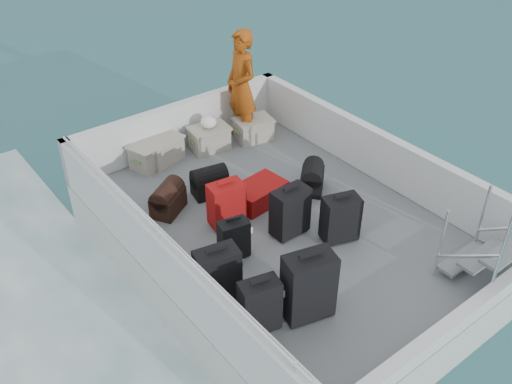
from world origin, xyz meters
The scene contains 22 objects.
ground centered at (0.00, 0.00, 0.00)m, with size 160.00×160.00×0.00m, color #164C4E.
ferry_hull centered at (0.00, 0.00, 0.30)m, with size 3.60×5.00×0.60m, color silver.
deck centered at (0.00, 0.00, 0.61)m, with size 3.30×4.70×0.02m, color slate.
deck_fittings centered at (0.35, -0.32, 0.99)m, with size 3.60×5.00×0.90m.
suitcase_0 centered at (-1.31, -1.21, 0.93)m, with size 0.40×0.23×0.62m, color black.
suitcase_1 centered at (-1.40, -0.63, 0.96)m, with size 0.45×0.26×0.68m, color black.
suitcase_2 centered at (-0.86, -0.16, 0.87)m, with size 0.34×0.20×0.50m, color black.
suitcase_3 centered at (-0.80, -1.36, 1.01)m, with size 0.51×0.30×0.77m, color black.
suitcase_5 centered at (-0.57, 0.39, 0.92)m, with size 0.43×0.26×0.60m, color maroon.
suitcase_6 centered at (0.33, -0.69, 0.92)m, with size 0.43×0.26×0.60m, color black.
suitcase_7 centered at (-0.07, -0.23, 0.94)m, with size 0.45×0.26×0.64m, color black.
suitcase_8 centered at (0.04, 0.51, 0.76)m, with size 0.45×0.69×0.27m, color maroon.
duffel_0 centered at (-1.01, 1.07, 0.78)m, with size 0.48×0.30×0.32m, color black, non-canonical shape.
duffel_1 centered at (-0.36, 1.06, 0.78)m, with size 0.46×0.30×0.32m, color black, non-canonical shape.
duffel_2 centered at (0.78, 0.29, 0.78)m, with size 0.44×0.30×0.32m, color black, non-canonical shape.
crate_0 centered at (-0.62, 2.20, 0.79)m, with size 0.56×0.38×0.34m, color #ADA897.
crate_1 centered at (-0.43, 2.20, 0.79)m, with size 0.55×0.38×0.33m, color #ADA897.
crate_2 centered at (0.31, 2.07, 0.79)m, with size 0.55×0.38×0.33m, color #ADA897.
crate_3 centered at (1.02, 1.88, 0.78)m, with size 0.53×0.37×0.32m, color #ADA897.
yellow_bag centered at (1.23, 1.87, 0.73)m, with size 0.28×0.26×0.22m, color yellow.
white_bag centered at (0.31, 2.07, 1.04)m, with size 0.24×0.24×0.18m, color white.
passenger centered at (0.91, 2.05, 1.48)m, with size 0.64×0.41×1.72m, color orange.
Camera 1 is at (-3.76, -4.29, 5.05)m, focal length 40.00 mm.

